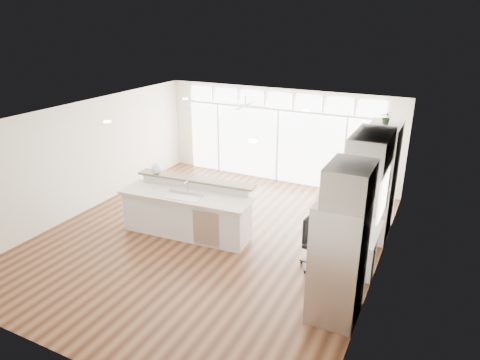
% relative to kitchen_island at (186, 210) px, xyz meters
% --- Properties ---
extents(floor, '(7.00, 8.00, 0.02)m').
position_rel_kitchen_island_xyz_m(floor, '(0.54, 0.10, -0.60)').
color(floor, '#432414').
rests_on(floor, ground).
extents(ceiling, '(7.00, 8.00, 0.02)m').
position_rel_kitchen_island_xyz_m(ceiling, '(0.54, 0.10, 2.11)').
color(ceiling, white).
rests_on(ceiling, wall_back).
extents(wall_back, '(7.00, 0.04, 2.70)m').
position_rel_kitchen_island_xyz_m(wall_back, '(0.54, 4.10, 0.76)').
color(wall_back, '#EEE5CE').
rests_on(wall_back, floor).
extents(wall_front, '(7.00, 0.04, 2.70)m').
position_rel_kitchen_island_xyz_m(wall_front, '(0.54, -3.90, 0.76)').
color(wall_front, '#EEE5CE').
rests_on(wall_front, floor).
extents(wall_left, '(0.04, 8.00, 2.70)m').
position_rel_kitchen_island_xyz_m(wall_left, '(-2.96, 0.10, 0.76)').
color(wall_left, '#EEE5CE').
rests_on(wall_left, floor).
extents(wall_right, '(0.04, 8.00, 2.70)m').
position_rel_kitchen_island_xyz_m(wall_right, '(4.04, 0.10, 0.76)').
color(wall_right, '#EEE5CE').
rests_on(wall_right, floor).
extents(glass_wall, '(5.80, 0.06, 2.08)m').
position_rel_kitchen_island_xyz_m(glass_wall, '(0.54, 4.04, 0.46)').
color(glass_wall, white).
rests_on(glass_wall, wall_back).
extents(transom_row, '(5.90, 0.06, 0.40)m').
position_rel_kitchen_island_xyz_m(transom_row, '(0.54, 4.04, 1.79)').
color(transom_row, white).
rests_on(transom_row, wall_back).
extents(desk_window, '(0.04, 0.85, 0.85)m').
position_rel_kitchen_island_xyz_m(desk_window, '(4.00, 0.40, 0.96)').
color(desk_window, white).
rests_on(desk_window, wall_right).
extents(ceiling_fan, '(1.16, 1.16, 0.32)m').
position_rel_kitchen_island_xyz_m(ceiling_fan, '(0.04, 2.90, 1.89)').
color(ceiling_fan, white).
rests_on(ceiling_fan, ceiling).
extents(recessed_lights, '(3.40, 3.00, 0.02)m').
position_rel_kitchen_island_xyz_m(recessed_lights, '(0.54, 0.30, 2.09)').
color(recessed_lights, white).
rests_on(recessed_lights, ceiling).
extents(oven_cabinet, '(0.64, 1.20, 2.50)m').
position_rel_kitchen_island_xyz_m(oven_cabinet, '(3.71, 1.90, 0.66)').
color(oven_cabinet, white).
rests_on(oven_cabinet, floor).
extents(desk_nook, '(0.72, 1.30, 0.76)m').
position_rel_kitchen_island_xyz_m(desk_nook, '(3.67, 0.40, -0.21)').
color(desk_nook, white).
rests_on(desk_nook, floor).
extents(upper_cabinets, '(0.64, 1.30, 0.64)m').
position_rel_kitchen_island_xyz_m(upper_cabinets, '(3.71, 0.40, 1.76)').
color(upper_cabinets, white).
rests_on(upper_cabinets, wall_right).
extents(refrigerator, '(0.76, 0.90, 2.00)m').
position_rel_kitchen_island_xyz_m(refrigerator, '(3.65, -1.25, 0.41)').
color(refrigerator, silver).
rests_on(refrigerator, floor).
extents(fridge_cabinet, '(0.64, 0.90, 0.60)m').
position_rel_kitchen_island_xyz_m(fridge_cabinet, '(3.71, -1.25, 1.71)').
color(fridge_cabinet, white).
rests_on(fridge_cabinet, wall_right).
extents(framed_photos, '(0.06, 0.22, 0.80)m').
position_rel_kitchen_island_xyz_m(framed_photos, '(4.00, 1.02, 0.81)').
color(framed_photos, black).
rests_on(framed_photos, wall_right).
extents(kitchen_island, '(3.02, 1.32, 1.17)m').
position_rel_kitchen_island_xyz_m(kitchen_island, '(0.00, 0.00, 0.00)').
color(kitchen_island, white).
rests_on(kitchen_island, floor).
extents(rug, '(1.05, 0.87, 0.01)m').
position_rel_kitchen_island_xyz_m(rug, '(2.90, 1.02, -0.58)').
color(rug, '#3C1D13').
rests_on(rug, floor).
extents(office_chair, '(0.59, 0.55, 1.05)m').
position_rel_kitchen_island_xyz_m(office_chair, '(2.99, -0.07, -0.06)').
color(office_chair, black).
rests_on(office_chair, floor).
extents(fishbowl, '(0.29, 0.29, 0.25)m').
position_rel_kitchen_island_xyz_m(fishbowl, '(-0.98, 0.33, 0.71)').
color(fishbowl, white).
rests_on(fishbowl, kitchen_island).
extents(monitor, '(0.12, 0.51, 0.42)m').
position_rel_kitchen_island_xyz_m(monitor, '(3.59, 0.40, 0.39)').
color(monitor, black).
rests_on(monitor, desk_nook).
extents(keyboard, '(0.16, 0.36, 0.02)m').
position_rel_kitchen_island_xyz_m(keyboard, '(3.42, 0.40, 0.18)').
color(keyboard, white).
rests_on(keyboard, desk_nook).
extents(potted_plant, '(0.26, 0.29, 0.21)m').
position_rel_kitchen_island_xyz_m(potted_plant, '(3.71, 1.90, 2.02)').
color(potted_plant, '#295524').
rests_on(potted_plant, oven_cabinet).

